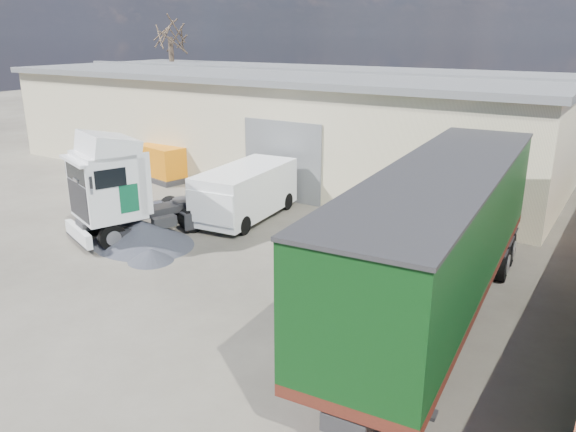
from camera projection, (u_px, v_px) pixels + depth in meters
The scene contains 8 objects.
ground at pixel (155, 291), 16.58m from camera, with size 120.00×120.00×0.00m, color black.
warehouse at pixel (281, 118), 31.64m from camera, with size 30.60×12.60×5.42m.
bare_tree at pixel (169, 23), 39.36m from camera, with size 4.00×4.00×9.60m.
tractor_unit at pixel (128, 193), 20.52m from camera, with size 4.18×6.28×4.02m.
box_trailer at pixel (442, 229), 14.19m from camera, with size 3.57×12.64×4.15m.
panel_van at pixel (243, 194), 22.60m from camera, with size 2.60×5.35×2.11m.
orange_skip at pixel (164, 165), 28.88m from camera, with size 3.17×2.35×1.79m.
gravel_heap at pixel (141, 232), 20.24m from camera, with size 4.81×4.51×0.86m.
Camera 1 is at (11.45, -10.57, 7.25)m, focal length 35.00 mm.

